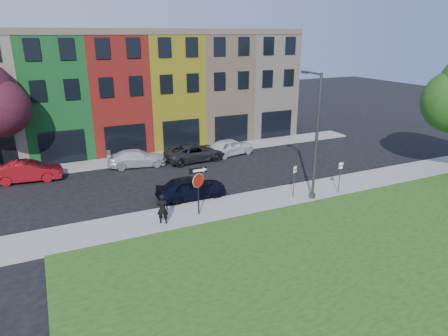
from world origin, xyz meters
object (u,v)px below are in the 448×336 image
man (162,209)px  stop_sign (198,181)px  street_lamp (315,137)px  sedan_near (191,188)px

man → stop_sign: bearing=-148.7°
stop_sign → street_lamp: bearing=-3.6°
sedan_near → street_lamp: street_lamp is taller
man → street_lamp: bearing=-157.0°
man → sedan_near: size_ratio=0.38×
stop_sign → sedan_near: size_ratio=0.64×
man → street_lamp: street_lamp is taller
stop_sign → sedan_near: bearing=79.9°
sedan_near → street_lamp: 8.38m
stop_sign → man: 2.54m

